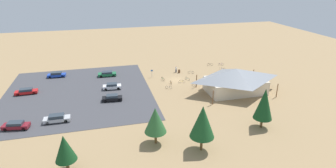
# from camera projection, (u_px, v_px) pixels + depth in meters

# --- Properties ---
(ground) EXTENTS (160.00, 160.00, 0.00)m
(ground) POSITION_uv_depth(u_px,v_px,m) (176.00, 80.00, 71.66)
(ground) COLOR #9E7F56
(ground) RESTS_ON ground
(parking_lot_asphalt) EXTENTS (32.91, 35.53, 0.05)m
(parking_lot_asphalt) POSITION_uv_depth(u_px,v_px,m) (78.00, 93.00, 63.95)
(parking_lot_asphalt) COLOR #424247
(parking_lot_asphalt) RESTS_ON ground
(bike_pavilion) EXTENTS (15.69, 10.47, 5.66)m
(bike_pavilion) POSITION_uv_depth(u_px,v_px,m) (236.00, 79.00, 63.28)
(bike_pavilion) COLOR beige
(bike_pavilion) RESTS_ON ground
(trash_bin) EXTENTS (0.60, 0.60, 0.90)m
(trash_bin) POSITION_uv_depth(u_px,v_px,m) (179.00, 71.00, 76.80)
(trash_bin) COLOR brown
(trash_bin) RESTS_ON ground
(lot_sign) EXTENTS (0.56, 0.08, 2.20)m
(lot_sign) POSITION_uv_depth(u_px,v_px,m) (152.00, 72.00, 72.96)
(lot_sign) COLOR #99999E
(lot_sign) RESTS_ON ground
(pine_center) EXTENTS (3.27, 3.27, 7.46)m
(pine_center) POSITION_uv_depth(u_px,v_px,m) (264.00, 104.00, 47.78)
(pine_center) COLOR brown
(pine_center) RESTS_ON ground
(pine_mideast) EXTENTS (2.92, 2.92, 5.64)m
(pine_mideast) POSITION_uv_depth(u_px,v_px,m) (65.00, 148.00, 37.11)
(pine_mideast) COLOR brown
(pine_mideast) RESTS_ON ground
(pine_far_west) EXTENTS (3.80, 3.80, 7.57)m
(pine_far_west) POSITION_uv_depth(u_px,v_px,m) (202.00, 122.00, 41.24)
(pine_far_west) COLOR brown
(pine_far_west) RESTS_ON ground
(pine_east) EXTENTS (3.53, 3.53, 6.32)m
(pine_east) POSITION_uv_depth(u_px,v_px,m) (155.00, 120.00, 43.27)
(pine_east) COLOR brown
(pine_east) RESTS_ON ground
(bicycle_white_yard_right) EXTENTS (1.46, 0.86, 0.83)m
(bicycle_white_yard_right) POSITION_uv_depth(u_px,v_px,m) (169.00, 87.00, 65.99)
(bicycle_white_yard_right) COLOR black
(bicycle_white_yard_right) RESTS_ON ground
(bicycle_orange_lone_east) EXTENTS (0.48, 1.73, 0.81)m
(bicycle_orange_lone_east) POSITION_uv_depth(u_px,v_px,m) (171.00, 83.00, 68.88)
(bicycle_orange_lone_east) COLOR black
(bicycle_orange_lone_east) RESTS_ON ground
(bicycle_yellow_edge_south) EXTENTS (1.64, 0.48, 0.81)m
(bicycle_yellow_edge_south) POSITION_uv_depth(u_px,v_px,m) (182.00, 82.00, 69.62)
(bicycle_yellow_edge_south) COLOR black
(bicycle_yellow_edge_south) RESTS_ON ground
(bicycle_teal_yard_front) EXTENTS (0.80, 1.63, 0.82)m
(bicycle_teal_yard_front) POSITION_uv_depth(u_px,v_px,m) (187.00, 79.00, 71.40)
(bicycle_teal_yard_front) COLOR black
(bicycle_teal_yard_front) RESTS_ON ground
(bicycle_red_mid_cluster) EXTENTS (0.52, 1.78, 0.87)m
(bicycle_red_mid_cluster) POSITION_uv_depth(u_px,v_px,m) (194.00, 84.00, 67.83)
(bicycle_red_mid_cluster) COLOR black
(bicycle_red_mid_cluster) RESTS_ON ground
(bicycle_green_by_bin) EXTENTS (0.55, 1.79, 0.89)m
(bicycle_green_by_bin) POSITION_uv_depth(u_px,v_px,m) (163.00, 79.00, 71.21)
(bicycle_green_by_bin) COLOR black
(bicycle_green_by_bin) RESTS_ON ground
(bicycle_black_trailside) EXTENTS (1.73, 0.50, 0.91)m
(bicycle_black_trailside) POSITION_uv_depth(u_px,v_px,m) (210.00, 64.00, 82.79)
(bicycle_black_trailside) COLOR black
(bicycle_black_trailside) RESTS_ON ground
(bicycle_blue_lone_west) EXTENTS (1.17, 1.33, 0.86)m
(bicycle_blue_lone_west) POSITION_uv_depth(u_px,v_px,m) (222.00, 69.00, 78.88)
(bicycle_blue_lone_west) COLOR black
(bicycle_blue_lone_west) RESTS_ON ground
(bicycle_purple_near_sign) EXTENTS (1.47, 0.77, 0.79)m
(bicycle_purple_near_sign) POSITION_uv_depth(u_px,v_px,m) (221.00, 64.00, 83.28)
(bicycle_purple_near_sign) COLOR black
(bicycle_purple_near_sign) RESTS_ON ground
(bicycle_silver_front_row) EXTENTS (1.66, 0.68, 0.77)m
(bicycle_silver_front_row) POSITION_uv_depth(u_px,v_px,m) (191.00, 72.00, 76.29)
(bicycle_silver_front_row) COLOR black
(bicycle_silver_front_row) RESTS_ON ground
(car_blue_near_entry) EXTENTS (4.70, 2.03, 1.38)m
(car_blue_near_entry) POSITION_uv_depth(u_px,v_px,m) (57.00, 75.00, 73.39)
(car_blue_near_entry) COLOR #1E42B2
(car_blue_near_entry) RESTS_ON parking_lot_asphalt
(car_white_second_row) EXTENTS (4.38, 2.12, 1.42)m
(car_white_second_row) POSITION_uv_depth(u_px,v_px,m) (112.00, 86.00, 65.65)
(car_white_second_row) COLOR white
(car_white_second_row) RESTS_ON parking_lot_asphalt
(car_red_back_corner) EXTENTS (4.88, 1.99, 1.31)m
(car_red_back_corner) POSITION_uv_depth(u_px,v_px,m) (26.00, 91.00, 62.90)
(car_red_back_corner) COLOR red
(car_red_back_corner) RESTS_ON parking_lot_asphalt
(car_maroon_far_end) EXTENTS (4.72, 2.47, 1.34)m
(car_maroon_far_end) POSITION_uv_depth(u_px,v_px,m) (16.00, 125.00, 48.63)
(car_maroon_far_end) COLOR maroon
(car_maroon_far_end) RESTS_ON parking_lot_asphalt
(car_black_by_curb) EXTENTS (4.41, 2.12, 1.36)m
(car_black_by_curb) POSITION_uv_depth(u_px,v_px,m) (112.00, 98.00, 59.55)
(car_black_by_curb) COLOR black
(car_black_by_curb) RESTS_ON parking_lot_asphalt
(car_green_mid_lot) EXTENTS (4.80, 2.07, 1.32)m
(car_green_mid_lot) POSITION_uv_depth(u_px,v_px,m) (107.00, 74.00, 74.01)
(car_green_mid_lot) COLOR #1E6B3D
(car_green_mid_lot) RESTS_ON parking_lot_asphalt
(car_silver_aisle_side) EXTENTS (4.72, 1.84, 1.42)m
(car_silver_aisle_side) POSITION_uv_depth(u_px,v_px,m) (57.00, 118.00, 50.94)
(car_silver_aisle_side) COLOR #BCBCC1
(car_silver_aisle_side) RESTS_ON parking_lot_asphalt
(visitor_crossing_yard) EXTENTS (0.39, 0.40, 1.75)m
(visitor_crossing_yard) POSITION_uv_depth(u_px,v_px,m) (176.00, 69.00, 76.96)
(visitor_crossing_yard) COLOR #2D3347
(visitor_crossing_yard) RESTS_ON ground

